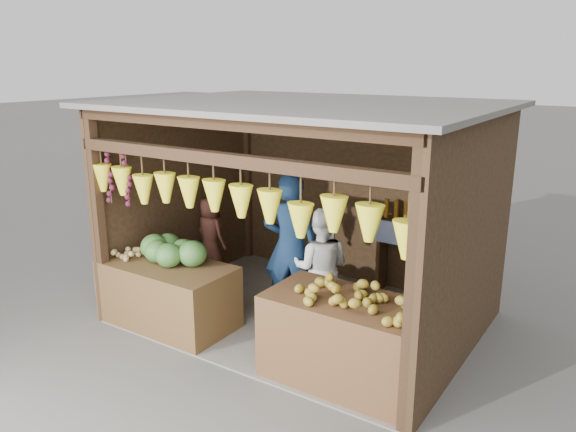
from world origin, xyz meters
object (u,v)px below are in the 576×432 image
at_px(counter_right, 348,342).
at_px(woman_standing, 321,268).
at_px(counter_left, 168,295).
at_px(vendor_seated, 210,234).
at_px(man_standing, 291,247).

distance_m(counter_right, woman_standing, 1.33).
xyz_separation_m(counter_left, vendor_seated, (-0.29, 1.12, 0.43)).
distance_m(counter_left, counter_right, 2.41).
bearing_deg(counter_right, woman_standing, 132.43).
distance_m(counter_left, woman_standing, 1.87).
relative_size(counter_left, counter_right, 0.99).
height_order(counter_right, vendor_seated, vendor_seated).
bearing_deg(man_standing, counter_right, 123.46).
bearing_deg(counter_left, vendor_seated, 104.67).
bearing_deg(vendor_seated, man_standing, -176.29).
xyz_separation_m(counter_right, vendor_seated, (-2.70, 1.07, 0.37)).
xyz_separation_m(counter_left, woman_standing, (1.53, 1.01, 0.34)).
height_order(man_standing, vendor_seated, man_standing).
distance_m(counter_left, vendor_seated, 1.24).
relative_size(counter_right, man_standing, 0.89).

